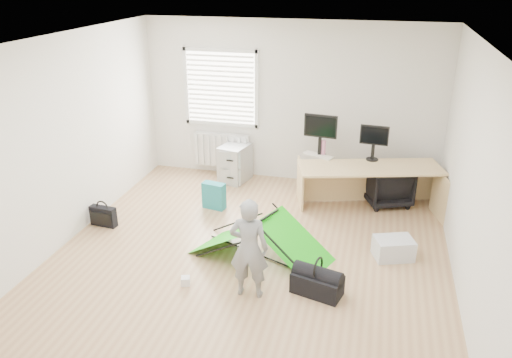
% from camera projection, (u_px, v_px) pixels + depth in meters
% --- Properties ---
extents(ground, '(5.50, 5.50, 0.00)m').
position_uv_depth(ground, '(248.00, 259.00, 6.38)').
color(ground, tan).
rests_on(ground, ground).
extents(back_wall, '(5.00, 0.02, 2.70)m').
position_uv_depth(back_wall, '(291.00, 103.00, 8.30)').
color(back_wall, silver).
rests_on(back_wall, ground).
extents(window, '(1.20, 0.06, 1.20)m').
position_uv_depth(window, '(221.00, 88.00, 8.46)').
color(window, silver).
rests_on(window, back_wall).
extents(radiator, '(1.00, 0.12, 0.60)m').
position_uv_depth(radiator, '(222.00, 150.00, 8.85)').
color(radiator, silver).
rests_on(radiator, back_wall).
extents(desk, '(2.21, 1.23, 0.72)m').
position_uv_depth(desk, '(368.00, 189.00, 7.53)').
color(desk, tan).
rests_on(desk, ground).
extents(filing_cabinet, '(0.53, 0.63, 0.64)m').
position_uv_depth(filing_cabinet, '(235.00, 163.00, 8.62)').
color(filing_cabinet, '#AAADAF').
rests_on(filing_cabinet, ground).
extents(monitor_left, '(0.52, 0.17, 0.49)m').
position_uv_depth(monitor_left, '(320.00, 141.00, 7.72)').
color(monitor_left, black).
rests_on(monitor_left, desk).
extents(monitor_right, '(0.43, 0.13, 0.40)m').
position_uv_depth(monitor_right, '(373.00, 147.00, 7.56)').
color(monitor_right, black).
rests_on(monitor_right, desk).
extents(keyboard, '(0.51, 0.34, 0.02)m').
position_uv_depth(keyboard, '(318.00, 155.00, 7.79)').
color(keyboard, beige).
rests_on(keyboard, desk).
extents(thermos, '(0.08, 0.08, 0.25)m').
position_uv_depth(thermos, '(323.00, 148.00, 7.77)').
color(thermos, '#C97092').
rests_on(thermos, desk).
extents(office_chair, '(0.86, 0.87, 0.61)m').
position_uv_depth(office_chair, '(387.00, 185.00, 7.78)').
color(office_chair, black).
rests_on(office_chair, ground).
extents(person, '(0.45, 0.31, 1.20)m').
position_uv_depth(person, '(249.00, 248.00, 5.47)').
color(person, gray).
rests_on(person, ground).
extents(kite, '(1.85, 1.34, 0.52)m').
position_uv_depth(kite, '(261.00, 239.00, 6.33)').
color(kite, '#1AC012').
rests_on(kite, ground).
extents(storage_crate, '(0.56, 0.48, 0.27)m').
position_uv_depth(storage_crate, '(393.00, 248.00, 6.37)').
color(storage_crate, silver).
rests_on(storage_crate, ground).
extents(tote_bag, '(0.37, 0.22, 0.42)m').
position_uv_depth(tote_bag, '(214.00, 196.00, 7.65)').
color(tote_bag, '#1D7782').
rests_on(tote_bag, ground).
extents(laptop_bag, '(0.40, 0.16, 0.29)m').
position_uv_depth(laptop_bag, '(103.00, 216.00, 7.16)').
color(laptop_bag, black).
rests_on(laptop_bag, ground).
extents(white_box, '(0.13, 0.13, 0.10)m').
position_uv_depth(white_box, '(186.00, 281.00, 5.85)').
color(white_box, silver).
rests_on(white_box, ground).
extents(duffel_bag, '(0.62, 0.43, 0.25)m').
position_uv_depth(duffel_bag, '(317.00, 284.00, 5.66)').
color(duffel_bag, black).
rests_on(duffel_bag, ground).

